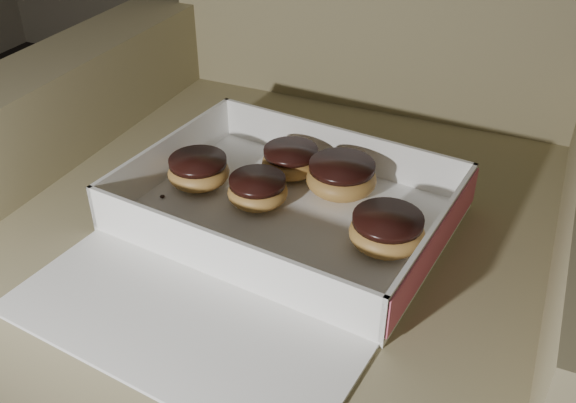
{
  "coord_description": "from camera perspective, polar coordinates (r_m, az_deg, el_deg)",
  "views": [
    {
      "loc": [
        0.05,
        0.32,
        0.94
      ],
      "look_at": [
        -0.24,
        0.96,
        0.46
      ],
      "focal_mm": 40.0,
      "sensor_mm": 36.0,
      "label": 1
    }
  ],
  "objects": [
    {
      "name": "donut_a",
      "position": [
        0.89,
        4.77,
        2.17
      ],
      "size": [
        0.1,
        0.1,
        0.05
      ],
      "color": "#C48A44",
      "rests_on": "bakery_box"
    },
    {
      "name": "armchair",
      "position": [
        1.05,
        2.75,
        -2.98
      ],
      "size": [
        0.93,
        0.79,
        0.98
      ],
      "color": "#8D825A",
      "rests_on": "floor"
    },
    {
      "name": "donut_c",
      "position": [
        0.93,
        0.26,
        3.65
      ],
      "size": [
        0.09,
        0.09,
        0.04
      ],
      "color": "#C48A44",
      "rests_on": "bakery_box"
    },
    {
      "name": "donut_d",
      "position": [
        0.87,
        -2.72,
        1.01
      ],
      "size": [
        0.08,
        0.08,
        0.04
      ],
      "color": "#C48A44",
      "rests_on": "bakery_box"
    },
    {
      "name": "donut_b",
      "position": [
        0.8,
        8.78,
        -2.6
      ],
      "size": [
        0.09,
        0.09,
        0.05
      ],
      "color": "#C48A44",
      "rests_on": "bakery_box"
    },
    {
      "name": "donut_e",
      "position": [
        0.92,
        -7.96,
        2.72
      ],
      "size": [
        0.09,
        0.09,
        0.04
      ],
      "color": "#C48A44",
      "rests_on": "bakery_box"
    },
    {
      "name": "bakery_box",
      "position": [
        0.83,
        -1.32,
        -2.33
      ],
      "size": [
        0.46,
        0.52,
        0.07
      ],
      "rotation": [
        0.0,
        0.0,
        -0.11
      ],
      "color": "white",
      "rests_on": "armchair"
    },
    {
      "name": "crumb_b",
      "position": [
        0.77,
        -1.92,
        -5.73
      ],
      "size": [
        0.01,
        0.01,
        0.0
      ],
      "primitive_type": "ellipsoid",
      "color": "black",
      "rests_on": "bakery_box"
    },
    {
      "name": "crumb_c",
      "position": [
        0.91,
        -11.11,
        0.44
      ],
      "size": [
        0.01,
        0.01,
        0.0
      ],
      "primitive_type": "ellipsoid",
      "color": "black",
      "rests_on": "bakery_box"
    },
    {
      "name": "crumb_a",
      "position": [
        0.94,
        -9.83,
        1.71
      ],
      "size": [
        0.01,
        0.01,
        0.0
      ],
      "primitive_type": "ellipsoid",
      "color": "black",
      "rests_on": "bakery_box"
    }
  ]
}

